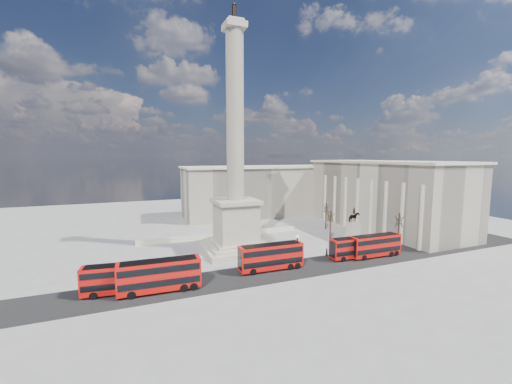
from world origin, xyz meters
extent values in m
plane|color=#9B9993|center=(0.00, 0.00, 0.00)|extent=(180.00, 180.00, 0.00)
cube|color=black|center=(5.00, -10.00, 0.00)|extent=(120.00, 9.00, 0.01)
cube|color=#BEB59E|center=(0.00, 5.00, 0.50)|extent=(14.00, 14.00, 1.00)
cube|color=#BEB59E|center=(0.00, 5.00, 1.25)|extent=(12.00, 12.00, 0.50)
cube|color=#BEB59E|center=(0.00, 5.00, 1.75)|extent=(10.00, 10.00, 0.50)
cube|color=#BEB59E|center=(0.00, 5.00, 6.00)|extent=(8.00, 8.00, 8.00)
cube|color=#BEB59E|center=(0.00, 5.00, 10.40)|extent=(9.00, 9.00, 0.80)
cylinder|color=#A19985|center=(0.00, 5.00, 27.80)|extent=(3.60, 3.60, 34.00)
cube|color=#BEB59E|center=(0.00, 5.00, 45.40)|extent=(4.20, 4.20, 1.20)
cube|color=#BEB59E|center=(0.00, 5.00, 46.30)|extent=(3.20, 3.20, 0.60)
cylinder|color=black|center=(0.00, 5.00, 47.90)|extent=(0.90, 0.90, 2.60)
sphere|color=black|center=(0.00, 5.00, 49.50)|extent=(0.70, 0.70, 0.70)
cube|color=beige|center=(0.00, 16.00, 0.55)|extent=(40.00, 0.60, 1.10)
cube|color=beige|center=(45.00, 10.00, 9.00)|extent=(18.00, 45.00, 18.00)
cube|color=beige|center=(45.00, 10.00, 18.30)|extent=(19.00, 46.00, 0.60)
cube|color=beige|center=(20.00, 40.00, 8.00)|extent=(50.00, 16.00, 16.00)
cube|color=beige|center=(20.00, 40.00, 16.30)|extent=(51.00, 17.00, 0.60)
cube|color=red|center=(-22.22, -9.34, 2.31)|extent=(10.92, 3.69, 3.94)
cube|color=black|center=(-22.22, -9.34, 1.61)|extent=(10.50, 3.69, 0.88)
cube|color=black|center=(-22.22, -9.34, 3.36)|extent=(10.50, 3.69, 0.88)
cube|color=black|center=(-22.22, -9.34, 4.31)|extent=(9.83, 3.32, 0.06)
cylinder|color=black|center=(-25.73, -8.92, 0.54)|extent=(1.37, 2.66, 1.07)
cylinder|color=black|center=(-19.24, -9.69, 0.54)|extent=(1.37, 2.66, 1.07)
cylinder|color=black|center=(-17.97, -9.85, 0.54)|extent=(1.37, 2.66, 1.07)
cube|color=red|center=(1.85, -8.88, 2.48)|extent=(11.52, 2.82, 4.22)
cube|color=black|center=(1.85, -8.88, 1.72)|extent=(11.06, 2.88, 0.94)
cube|color=black|center=(1.85, -8.88, 3.60)|extent=(11.06, 2.88, 0.94)
cube|color=black|center=(1.85, -8.88, 4.62)|extent=(10.36, 2.54, 0.06)
cylinder|color=black|center=(-1.93, -8.80, 0.57)|extent=(1.20, 2.75, 1.15)
cylinder|color=black|center=(5.06, -8.94, 0.57)|extent=(1.20, 2.75, 1.15)
cylinder|color=black|center=(6.44, -8.96, 0.57)|extent=(1.20, 2.75, 1.15)
cube|color=red|center=(19.73, -9.11, 2.22)|extent=(10.36, 2.64, 3.79)
cube|color=black|center=(19.73, -9.11, 1.54)|extent=(9.95, 2.68, 0.84)
cube|color=black|center=(19.73, -9.11, 3.23)|extent=(9.95, 2.68, 0.84)
cube|color=black|center=(19.73, -9.11, 4.15)|extent=(9.33, 2.37, 0.06)
cylinder|color=black|center=(16.33, -9.02, 0.51)|extent=(1.10, 2.49, 1.03)
cylinder|color=black|center=(22.61, -9.20, 0.51)|extent=(1.10, 2.49, 1.03)
cylinder|color=black|center=(23.85, -9.23, 0.51)|extent=(1.10, 2.49, 1.03)
cube|color=red|center=(24.08, -9.91, 2.35)|extent=(10.91, 2.67, 4.00)
cube|color=black|center=(24.08, -9.91, 1.63)|extent=(10.48, 2.73, 0.89)
cube|color=black|center=(24.08, -9.91, 3.41)|extent=(10.48, 2.73, 0.89)
cube|color=black|center=(24.08, -9.91, 4.38)|extent=(9.82, 2.41, 0.06)
cylinder|color=black|center=(20.50, -9.85, 0.54)|extent=(1.14, 2.61, 1.09)
cylinder|color=black|center=(27.12, -9.97, 0.54)|extent=(1.14, 2.61, 1.09)
cylinder|color=black|center=(28.43, -10.00, 0.54)|extent=(1.14, 2.61, 1.09)
cube|color=red|center=(-17.00, -10.85, 2.55)|extent=(11.88, 3.08, 4.34)
cube|color=black|center=(-17.00, -10.85, 1.77)|extent=(11.41, 3.12, 0.96)
cube|color=black|center=(-17.00, -10.85, 3.70)|extent=(11.41, 3.12, 0.96)
cube|color=black|center=(-17.00, -10.85, 4.75)|extent=(10.69, 2.77, 0.06)
cylinder|color=black|center=(-20.89, -10.72, 0.59)|extent=(1.27, 2.84, 1.18)
cylinder|color=black|center=(-13.70, -10.96, 0.59)|extent=(1.27, 2.84, 1.18)
cylinder|color=black|center=(-12.29, -11.01, 0.59)|extent=(1.27, 2.84, 1.18)
cylinder|color=black|center=(6.42, -10.01, 0.23)|extent=(0.41, 0.41, 0.47)
cylinder|color=black|center=(6.42, -10.01, 2.79)|extent=(0.15, 0.15, 5.59)
cylinder|color=black|center=(6.42, -10.01, 5.50)|extent=(0.28, 0.28, 0.28)
sphere|color=silver|center=(6.42, -10.01, 5.82)|extent=(0.52, 0.52, 0.52)
cube|color=beige|center=(29.54, 3.32, 0.22)|extent=(3.54, 2.66, 0.44)
cube|color=beige|center=(29.54, 3.32, 1.95)|extent=(2.83, 1.95, 3.89)
imported|color=black|center=(29.54, 3.32, 5.09)|extent=(2.98, 1.67, 2.39)
cylinder|color=black|center=(29.54, 3.32, 6.59)|extent=(0.44, 0.44, 1.06)
sphere|color=black|center=(29.54, 3.32, 7.34)|extent=(0.32, 0.32, 0.32)
cylinder|color=#332319|center=(31.51, -8.55, 4.02)|extent=(0.32, 0.32, 8.04)
cylinder|color=#332319|center=(23.04, 3.67, 3.55)|extent=(0.33, 0.33, 7.10)
cylinder|color=#332319|center=(28.60, 13.60, 3.64)|extent=(0.31, 0.31, 7.28)
imported|color=#262228|center=(15.07, -6.50, 0.87)|extent=(0.75, 0.63, 1.75)
imported|color=#262228|center=(21.41, -6.50, 0.78)|extent=(0.96, 0.91, 1.56)
imported|color=#262228|center=(5.29, -2.33, 0.80)|extent=(0.95, 0.93, 1.60)
camera|label=1|loc=(-20.42, -57.15, 19.84)|focal=22.00mm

